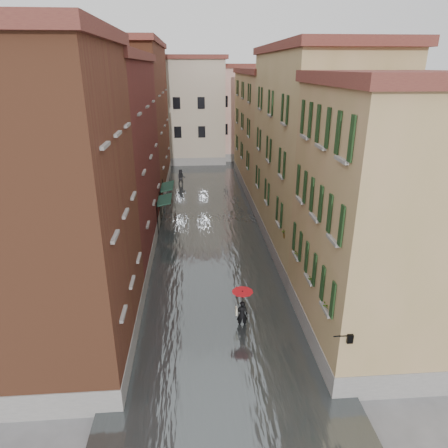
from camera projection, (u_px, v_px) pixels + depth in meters
name	position (u px, v px, depth m)	size (l,w,h in m)	color
ground	(219.00, 317.00, 20.79)	(120.00, 120.00, 0.00)	slate
floodwater	(209.00, 224.00, 32.81)	(10.00, 60.00, 0.20)	#454A4C
building_left_near	(48.00, 217.00, 16.05)	(6.00, 8.00, 13.00)	brown
building_left_mid	(104.00, 162.00, 26.34)	(6.00, 14.00, 12.50)	#5C201D
building_left_far	(134.00, 122.00, 39.98)	(6.00, 16.00, 14.00)	brown
building_right_near	(382.00, 225.00, 17.32)	(6.00, 8.00, 11.50)	#9B8650
building_right_mid	(312.00, 155.00, 27.25)	(6.00, 14.00, 13.00)	tan
building_right_far	(271.00, 133.00, 41.43)	(6.00, 16.00, 11.50)	#9B8650
building_end_cream	(178.00, 112.00, 53.43)	(12.00, 9.00, 13.00)	#B2A78D
building_end_pink	(243.00, 114.00, 56.10)	(10.00, 9.00, 12.00)	#D1A793
awning_near	(164.00, 201.00, 30.92)	(1.09, 2.71, 2.80)	#173428
awning_far	(167.00, 187.00, 34.37)	(1.09, 2.88, 2.80)	#173428
wall_lantern	(349.00, 338.00, 14.43)	(0.71, 0.22, 0.35)	black
window_planters	(305.00, 260.00, 19.13)	(0.59, 8.50, 0.84)	brown
pedestrian_main	(242.00, 305.00, 19.46)	(1.05, 1.05, 2.06)	black
pedestrian_far	(181.00, 178.00, 43.14)	(0.90, 0.70, 1.86)	#232326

